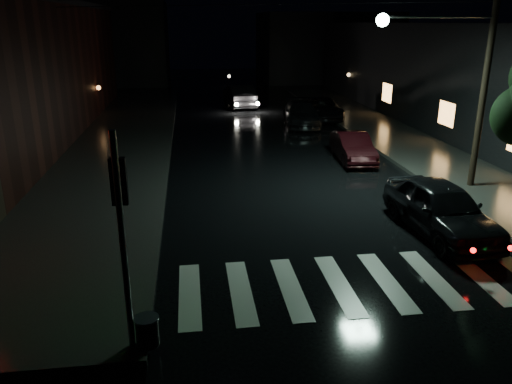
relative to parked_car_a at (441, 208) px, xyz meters
name	(u,v)px	position (x,y,z in m)	size (l,w,h in m)	color
ground	(243,302)	(-6.27, -3.14, -0.79)	(120.00, 120.00, 0.00)	black
sidewalk_left	(107,154)	(-11.27, 10.86, -0.72)	(6.00, 44.00, 0.15)	#282826
sidewalk_right	(406,144)	(3.73, 10.86, -0.72)	(4.00, 44.00, 0.15)	#282826
building_right	(496,76)	(10.73, 14.86, 2.21)	(10.00, 40.00, 6.00)	black
building_far_left	(98,43)	(-16.27, 41.86, 3.21)	(14.00, 10.00, 8.00)	black
building_far_right	(326,47)	(7.73, 41.86, 2.71)	(14.00, 10.00, 7.00)	black
crosswalk	(363,283)	(-3.27, -2.64, -0.79)	(9.00, 3.00, 0.01)	beige
signal_pole_corner	(135,279)	(-8.42, -4.60, 0.75)	(0.68, 0.61, 4.20)	slate
utility_pole	(470,65)	(2.56, 3.86, 3.80)	(4.92, 0.44, 8.00)	black
parked_car_a	(441,208)	(0.00, 0.00, 0.00)	(1.87, 4.66, 1.59)	black
parked_car_b	(353,147)	(0.01, 8.34, -0.15)	(1.37, 3.93, 1.29)	black
parked_car_c	(301,114)	(-0.47, 16.85, -0.07)	(2.02, 4.96, 1.44)	black
parked_car_d	(322,109)	(1.33, 18.66, -0.10)	(2.29, 4.96, 1.38)	black
oncoming_car	(239,96)	(-3.54, 24.36, 0.03)	(1.75, 5.01, 1.65)	black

